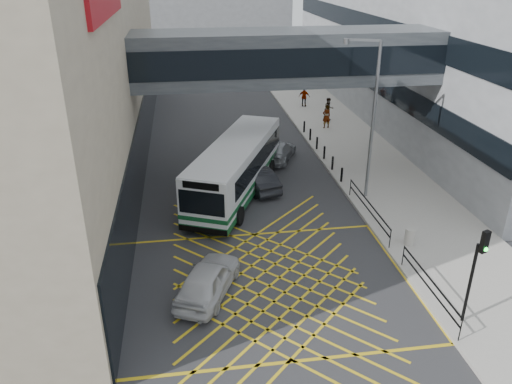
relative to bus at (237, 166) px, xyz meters
name	(u,v)px	position (x,y,z in m)	size (l,w,h in m)	color
ground	(270,286)	(0.30, -9.65, -1.71)	(120.00, 120.00, 0.00)	#333335
skybridge	(287,57)	(3.30, 2.35, 5.79)	(20.00, 4.10, 3.00)	#41464C
pavement	(357,153)	(9.30, 5.35, -1.63)	(6.00, 54.00, 0.16)	#ADA89F
box_junction	(270,286)	(0.30, -9.65, -1.70)	(12.00, 9.00, 0.01)	gold
bus	(237,166)	(0.00, 0.00, 0.00)	(6.93, 11.43, 3.18)	silver
car_white	(208,279)	(-2.31, -9.83, -0.96)	(1.91, 4.66, 1.48)	silver
car_dark	(257,178)	(1.26, 0.36, -1.02)	(1.71, 4.37, 1.37)	black
car_silver	(278,151)	(3.44, 5.01, -1.03)	(1.83, 4.33, 1.35)	gray
traffic_light	(477,264)	(7.20, -13.24, 1.06)	(0.32, 0.48, 4.00)	black
street_lamp	(370,112)	(7.15, -1.81, 3.48)	(1.94, 0.97, 8.83)	slate
litter_bin	(410,236)	(7.54, -7.44, -1.13)	(0.48, 0.48, 0.83)	#ADA89E
kerb_railings	(393,237)	(6.45, -7.87, -0.83)	(0.05, 12.54, 1.00)	black
bollards	(321,148)	(6.55, 5.35, -1.10)	(0.14, 10.14, 0.90)	black
pedestrian_a	(326,117)	(8.60, 11.19, -0.59)	(0.76, 0.54, 1.91)	gray
pedestrian_b	(329,109)	(9.36, 13.25, -0.58)	(0.95, 0.55, 1.93)	gray
pedestrian_c	(304,97)	(8.36, 18.00, -0.65)	(1.06, 0.51, 1.80)	gray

